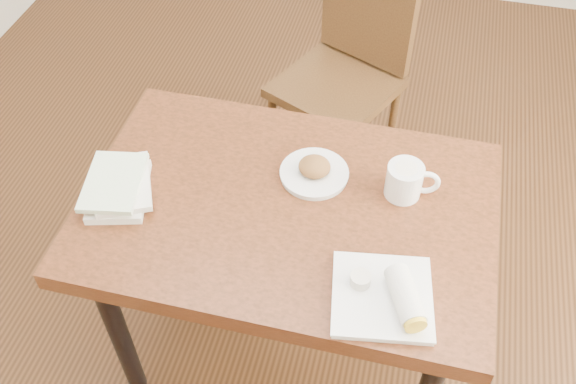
% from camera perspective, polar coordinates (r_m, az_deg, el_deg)
% --- Properties ---
extents(ground, '(4.00, 5.00, 0.01)m').
position_cam_1_polar(ground, '(2.37, 0.00, -13.14)').
color(ground, '#472814').
rests_on(ground, ground).
extents(table, '(1.12, 0.76, 0.75)m').
position_cam_1_polar(table, '(1.82, 0.00, -2.98)').
color(table, brown).
rests_on(table, ground).
extents(chair_far, '(0.56, 0.56, 0.95)m').
position_cam_1_polar(chair_far, '(2.58, 5.46, 11.51)').
color(chair_far, '#4B3015').
rests_on(chair_far, ground).
extents(plate_scone, '(0.20, 0.20, 0.06)m').
position_cam_1_polar(plate_scone, '(1.81, 2.36, 1.88)').
color(plate_scone, white).
rests_on(plate_scone, table).
extents(coffee_mug, '(0.15, 0.10, 0.10)m').
position_cam_1_polar(coffee_mug, '(1.77, 10.44, 1.04)').
color(coffee_mug, white).
rests_on(coffee_mug, table).
extents(plate_burrito, '(0.27, 0.27, 0.08)m').
position_cam_1_polar(plate_burrito, '(1.56, 8.95, -9.17)').
color(plate_burrito, white).
rests_on(plate_burrito, table).
extents(book_stack, '(0.23, 0.26, 0.06)m').
position_cam_1_polar(book_stack, '(1.81, -14.81, 0.48)').
color(book_stack, white).
rests_on(book_stack, table).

